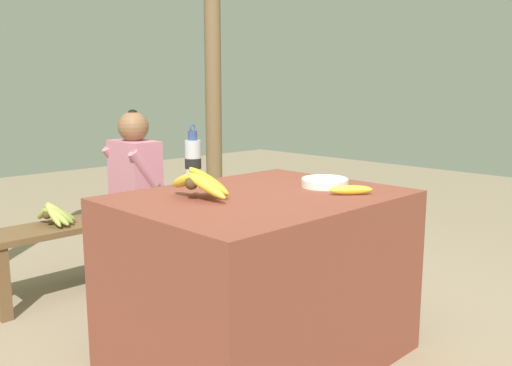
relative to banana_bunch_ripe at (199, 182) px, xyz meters
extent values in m
plane|color=gray|center=(0.25, -0.10, -0.82)|extent=(12.00, 12.00, 0.00)
cube|color=brown|center=(0.25, -0.10, -0.45)|extent=(1.19, 0.93, 0.75)
sphere|color=#4C381E|center=(-0.04, 0.00, 0.00)|extent=(0.05, 0.05, 0.05)
ellipsoid|color=gold|center=(-0.02, -0.07, 0.00)|extent=(0.08, 0.20, 0.11)
ellipsoid|color=gold|center=(0.01, -0.05, 0.00)|extent=(0.16, 0.16, 0.12)
ellipsoid|color=gold|center=(0.03, -0.02, 0.01)|extent=(0.20, 0.09, 0.15)
ellipsoid|color=gold|center=(0.03, 0.02, 0.00)|extent=(0.20, 0.09, 0.14)
ellipsoid|color=gold|center=(0.00, 0.05, -0.01)|extent=(0.15, 0.15, 0.10)
ellipsoid|color=gold|center=(-0.03, 0.07, 0.00)|extent=(0.08, 0.20, 0.10)
cylinder|color=white|center=(0.59, -0.19, -0.05)|extent=(0.22, 0.22, 0.03)
torus|color=white|center=(0.59, -0.19, -0.04)|extent=(0.22, 0.22, 0.02)
cylinder|color=silver|center=(0.17, 0.26, 0.04)|extent=(0.07, 0.07, 0.21)
cylinder|color=black|center=(0.17, 0.26, 0.04)|extent=(0.08, 0.08, 0.05)
cylinder|color=#33477F|center=(0.17, 0.26, 0.17)|extent=(0.04, 0.04, 0.04)
torus|color=#33477F|center=(0.17, 0.26, 0.20)|extent=(0.03, 0.01, 0.03)
ellipsoid|color=gold|center=(0.52, -0.39, -0.05)|extent=(0.17, 0.15, 0.04)
cube|color=brown|center=(0.38, 1.23, -0.41)|extent=(1.81, 0.32, 0.04)
cube|color=brown|center=(-0.43, 1.11, -0.62)|extent=(0.06, 0.06, 0.39)
cube|color=brown|center=(1.18, 1.11, -0.62)|extent=(0.06, 0.06, 0.39)
cube|color=brown|center=(1.18, 1.35, -0.62)|extent=(0.06, 0.06, 0.39)
cylinder|color=#473828|center=(0.18, 1.11, -0.61)|extent=(0.09, 0.09, 0.43)
cylinder|color=#473828|center=(0.30, 1.11, -0.38)|extent=(0.30, 0.10, 0.09)
cylinder|color=#473828|center=(0.19, 1.30, -0.61)|extent=(0.09, 0.09, 0.43)
cylinder|color=#473828|center=(0.31, 1.29, -0.38)|extent=(0.30, 0.10, 0.09)
cube|color=#C67589|center=(0.44, 1.20, -0.17)|extent=(0.21, 0.35, 0.45)
cylinder|color=#C67589|center=(0.40, 1.04, -0.10)|extent=(0.20, 0.07, 0.25)
cylinder|color=#C67589|center=(0.42, 1.36, -0.10)|extent=(0.20, 0.07, 0.25)
sphere|color=brown|center=(0.44, 1.20, 0.15)|extent=(0.19, 0.19, 0.19)
sphere|color=black|center=(0.44, 1.20, 0.22)|extent=(0.07, 0.07, 0.07)
sphere|color=#4C381E|center=(-0.12, 1.23, -0.32)|extent=(0.05, 0.05, 0.05)
ellipsoid|color=#9EB24C|center=(-0.11, 1.17, -0.32)|extent=(0.06, 0.15, 0.13)
ellipsoid|color=#9EB24C|center=(-0.09, 1.17, -0.32)|extent=(0.11, 0.18, 0.14)
ellipsoid|color=#9EB24C|center=(-0.07, 1.19, -0.32)|extent=(0.16, 0.14, 0.15)
ellipsoid|color=#9EB24C|center=(-0.05, 1.21, -0.32)|extent=(0.19, 0.08, 0.14)
ellipsoid|color=#9EB24C|center=(-0.06, 1.24, -0.32)|extent=(0.16, 0.06, 0.13)
ellipsoid|color=#9EB24C|center=(-0.07, 1.26, -0.32)|extent=(0.16, 0.13, 0.10)
ellipsoid|color=#9EB24C|center=(-0.10, 1.29, -0.33)|extent=(0.10, 0.17, 0.11)
ellipsoid|color=#9EB24C|center=(-0.12, 1.29, -0.33)|extent=(0.05, 0.17, 0.12)
cylinder|color=brown|center=(1.44, 1.62, 0.46)|extent=(0.13, 0.13, 2.57)
camera|label=1|loc=(-1.37, -1.72, 0.38)|focal=38.00mm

